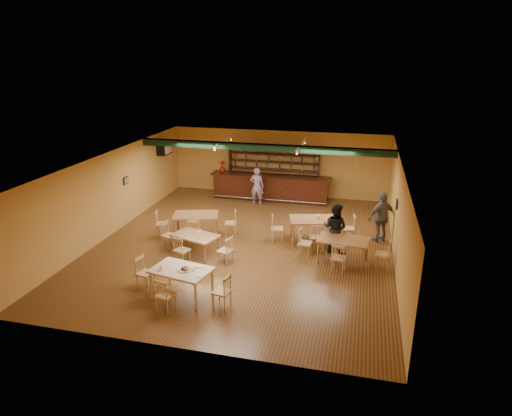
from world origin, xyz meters
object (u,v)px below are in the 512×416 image
(bar_counter, at_px, (271,187))
(dining_table_c, at_px, (196,245))
(near_table, at_px, (182,283))
(dining_table_a, at_px, (196,225))
(dining_table_d, at_px, (343,250))
(patron_right_a, at_px, (335,228))
(dining_table_b, at_px, (313,230))
(patron_bar, at_px, (257,186))

(bar_counter, distance_m, dining_table_c, 6.54)
(bar_counter, xyz_separation_m, near_table, (-0.56, -9.02, -0.15))
(dining_table_a, bearing_deg, near_table, -89.37)
(dining_table_d, height_order, patron_right_a, patron_right_a)
(dining_table_a, bearing_deg, dining_table_b, -8.39)
(dining_table_a, xyz_separation_m, dining_table_c, (0.62, -1.66, -0.04))
(dining_table_c, xyz_separation_m, patron_right_a, (4.38, 1.36, 0.49))
(bar_counter, bearing_deg, dining_table_c, -100.09)
(patron_bar, bearing_deg, dining_table_d, 129.37)
(dining_table_a, xyz_separation_m, near_table, (1.20, -4.24, 0.02))
(near_table, bearing_deg, patron_right_a, 57.23)
(patron_right_a, bearing_deg, dining_table_a, 18.42)
(bar_counter, bearing_deg, near_table, -93.57)
(dining_table_a, xyz_separation_m, patron_bar, (1.32, 3.96, 0.43))
(dining_table_c, relative_size, patron_bar, 0.89)
(patron_bar, bearing_deg, dining_table_a, 71.92)
(dining_table_a, bearing_deg, bar_counter, 54.58)
(near_table, relative_size, patron_right_a, 0.92)
(dining_table_a, relative_size, patron_right_a, 0.94)
(dining_table_a, bearing_deg, patron_bar, 56.32)
(dining_table_a, relative_size, dining_table_d, 1.03)
(bar_counter, distance_m, dining_table_d, 6.78)
(dining_table_c, xyz_separation_m, dining_table_d, (4.70, 0.67, 0.03))
(dining_table_b, relative_size, patron_right_a, 0.96)
(dining_table_b, bearing_deg, near_table, -136.09)
(dining_table_a, bearing_deg, dining_table_d, -25.68)
(bar_counter, relative_size, patron_bar, 3.29)
(dining_table_c, xyz_separation_m, patron_bar, (0.71, 5.61, 0.46))
(dining_table_d, bearing_deg, bar_counter, 128.72)
(bar_counter, height_order, near_table, bar_counter)
(dining_table_a, distance_m, near_table, 4.40)
(near_table, height_order, patron_right_a, patron_right_a)
(bar_counter, relative_size, dining_table_b, 3.31)
(dining_table_b, height_order, dining_table_c, dining_table_b)
(dining_table_d, bearing_deg, dining_table_a, 176.55)
(patron_bar, relative_size, patron_right_a, 0.97)
(dining_table_c, height_order, patron_right_a, patron_right_a)
(dining_table_d, distance_m, patron_right_a, 0.89)
(bar_counter, xyz_separation_m, dining_table_c, (-1.15, -6.44, -0.20))
(bar_counter, relative_size, near_table, 3.47)
(dining_table_b, bearing_deg, patron_right_a, -58.75)
(near_table, bearing_deg, patron_bar, 100.34)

